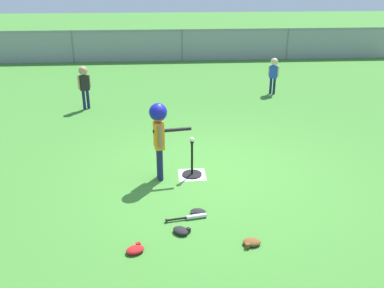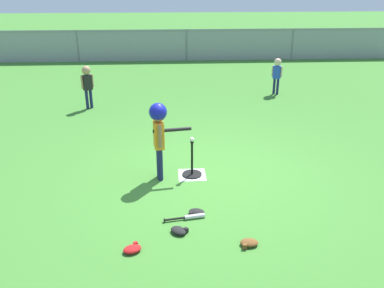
# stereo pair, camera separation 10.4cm
# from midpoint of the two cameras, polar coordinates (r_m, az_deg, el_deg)

# --- Properties ---
(ground_plane) EXTENTS (60.00, 60.00, 0.00)m
(ground_plane) POSITION_cam_midpoint_polar(r_m,az_deg,el_deg) (6.68, 2.55, -4.43)
(ground_plane) COLOR #3D7A2D
(home_plate) EXTENTS (0.44, 0.44, 0.01)m
(home_plate) POSITION_cam_midpoint_polar(r_m,az_deg,el_deg) (6.70, -0.45, -4.32)
(home_plate) COLOR white
(home_plate) RESTS_ON ground_plane
(batting_tee) EXTENTS (0.32, 0.32, 0.59)m
(batting_tee) POSITION_cam_midpoint_polar(r_m,az_deg,el_deg) (6.66, -0.45, -3.67)
(batting_tee) COLOR black
(batting_tee) RESTS_ON ground_plane
(baseball_on_tee) EXTENTS (0.07, 0.07, 0.07)m
(baseball_on_tee) POSITION_cam_midpoint_polar(r_m,az_deg,el_deg) (6.43, -0.47, 0.65)
(baseball_on_tee) COLOR white
(baseball_on_tee) RESTS_ON batting_tee
(batter_child) EXTENTS (0.65, 0.36, 1.26)m
(batter_child) POSITION_cam_midpoint_polar(r_m,az_deg,el_deg) (6.25, -5.11, 2.50)
(batter_child) COLOR #191E4C
(batter_child) RESTS_ON ground_plane
(fielder_deep_right) EXTENTS (0.27, 0.21, 1.04)m
(fielder_deep_right) POSITION_cam_midpoint_polar(r_m,az_deg,el_deg) (10.13, -15.10, 8.37)
(fielder_deep_right) COLOR #191E4C
(fielder_deep_right) RESTS_ON ground_plane
(fielder_near_left) EXTENTS (0.26, 0.19, 0.97)m
(fielder_near_left) POSITION_cam_midpoint_polar(r_m,az_deg,el_deg) (11.31, 11.05, 9.96)
(fielder_near_left) COLOR #191E4C
(fielder_near_left) RESTS_ON ground_plane
(spare_bat_silver) EXTENTS (0.56, 0.15, 0.06)m
(spare_bat_silver) POSITION_cam_midpoint_polar(r_m,az_deg,el_deg) (5.56, -0.55, -10.14)
(spare_bat_silver) COLOR silver
(spare_bat_silver) RESTS_ON ground_plane
(glove_by_plate) EXTENTS (0.22, 0.17, 0.07)m
(glove_by_plate) POSITION_cam_midpoint_polar(r_m,az_deg,el_deg) (5.14, 7.71, -13.42)
(glove_by_plate) COLOR brown
(glove_by_plate) RESTS_ON ground_plane
(glove_near_bats) EXTENTS (0.27, 0.24, 0.07)m
(glove_near_bats) POSITION_cam_midpoint_polar(r_m,az_deg,el_deg) (5.03, -8.53, -14.36)
(glove_near_bats) COLOR #B21919
(glove_near_bats) RESTS_ON ground_plane
(glove_tossed_aside) EXTENTS (0.27, 0.27, 0.07)m
(glove_tossed_aside) POSITION_cam_midpoint_polar(r_m,az_deg,el_deg) (5.29, -2.11, -11.99)
(glove_tossed_aside) COLOR black
(glove_tossed_aside) RESTS_ON ground_plane
(glove_outfield_drop) EXTENTS (0.26, 0.22, 0.07)m
(glove_outfield_drop) POSITION_cam_midpoint_polar(r_m,az_deg,el_deg) (5.65, 0.30, -9.47)
(glove_outfield_drop) COLOR black
(glove_outfield_drop) RESTS_ON ground_plane
(outfield_fence) EXTENTS (16.06, 0.06, 1.15)m
(outfield_fence) POSITION_cam_midpoint_polar(r_m,az_deg,el_deg) (15.62, -1.60, 13.77)
(outfield_fence) COLOR slate
(outfield_fence) RESTS_ON ground_plane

